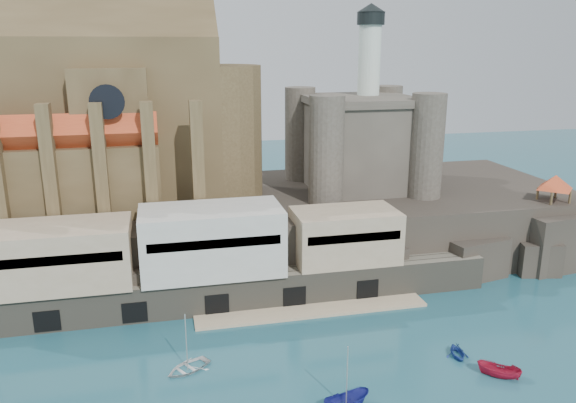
{
  "coord_description": "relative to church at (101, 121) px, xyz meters",
  "views": [
    {
      "loc": [
        -15.62,
        -45.1,
        33.01
      ],
      "look_at": [
        2.0,
        32.0,
        10.82
      ],
      "focal_mm": 35.0,
      "sensor_mm": 36.0,
      "label": 1
    }
  ],
  "objects": [
    {
      "name": "quay",
      "position": [
        13.94,
        -18.78,
        -16.06
      ],
      "size": [
        70.0,
        12.0,
        13.05
      ],
      "color": "#666051",
      "rests_on": "ground"
    },
    {
      "name": "boat_6",
      "position": [
        9.81,
        -33.8,
        -22.13
      ],
      "size": [
        2.76,
        3.56,
        4.98
      ],
      "primitive_type": "imported",
      "rotation": [
        0.0,
        0.0,
        5.27
      ],
      "color": "silver",
      "rests_on": "ground"
    },
    {
      "name": "boat_7",
      "position": [
        38.81,
        -37.78,
        -22.13
      ],
      "size": [
        3.19,
        2.26,
        3.39
      ],
      "primitive_type": "imported",
      "rotation": [
        0.0,
        0.0,
        6.11
      ],
      "color": "navy",
      "rests_on": "ground"
    },
    {
      "name": "church",
      "position": [
        0.0,
        0.0,
        0.0
      ],
      "size": [
        47.0,
        25.93,
        30.51
      ],
      "color": "#4E3E24",
      "rests_on": "promontory"
    },
    {
      "name": "rock_outcrop",
      "position": [
        66.13,
        -16.01,
        -18.11
      ],
      "size": [
        14.5,
        10.5,
        8.7
      ],
      "color": "black",
      "rests_on": "ground"
    },
    {
      "name": "pavilion",
      "position": [
        66.13,
        -15.85,
        -9.4
      ],
      "size": [
        6.4,
        6.4,
        5.4
      ],
      "color": "#4E3E24",
      "rests_on": "rock_outcrop"
    },
    {
      "name": "promontory",
      "position": [
        23.94,
        -2.48,
        -17.2
      ],
      "size": [
        100.0,
        36.0,
        10.0
      ],
      "color": "black",
      "rests_on": "ground"
    },
    {
      "name": "boat_5",
      "position": [
        41.01,
        -42.27,
        -22.13
      ],
      "size": [
        2.35,
        2.34,
        4.43
      ],
      "primitive_type": "imported",
      "rotation": [
        0.0,
        0.0,
        4.11
      ],
      "color": "#A81531",
      "rests_on": "ground"
    },
    {
      "name": "castle_keep",
      "position": [
        40.21,
        -0.78,
        -3.81
      ],
      "size": [
        21.2,
        21.2,
        29.3
      ],
      "color": "#464037",
      "rests_on": "promontory"
    },
    {
      "name": "ground",
      "position": [
        24.13,
        -41.85,
        -22.13
      ],
      "size": [
        300.0,
        300.0,
        0.0
      ],
      "primitive_type": "plane",
      "color": "#1B4B59",
      "rests_on": "ground"
    }
  ]
}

